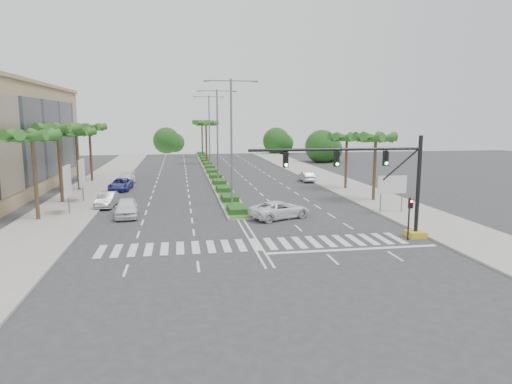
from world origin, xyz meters
TOP-DOWN VIEW (x-y plane):
  - ground at (0.00, 0.00)m, footprint 160.00×160.00m
  - footpath_right at (15.20, 20.00)m, footprint 6.00×120.00m
  - footpath_left at (-15.20, 20.00)m, footprint 6.00×120.00m
  - median at (0.00, 45.00)m, footprint 2.20×75.00m
  - median_grass at (0.00, 45.00)m, footprint 1.80×75.00m
  - signal_gantry at (9.27, -0.00)m, footprint 12.60×1.20m
  - pedestrian_signal at (10.60, -0.68)m, footprint 0.28×0.36m
  - direction_sign at (13.50, 7.99)m, footprint 2.70×0.11m
  - billboard_near at (-14.50, 12.00)m, footprint 0.18×2.10m
  - billboard_far at (-14.50, 18.00)m, footprint 0.18×2.10m
  - palm_left_near at (-16.50, 10.00)m, footprint 4.57×4.68m
  - palm_left_mid at (-16.50, 18.00)m, footprint 4.57×4.68m
  - palm_left_far at (-16.50, 26.00)m, footprint 4.57×4.68m
  - palm_left_end at (-16.50, 34.00)m, footprint 4.57×4.68m
  - palm_right_near at (14.50, 14.00)m, footprint 4.57×4.68m
  - palm_right_far at (14.50, 22.00)m, footprint 4.57×4.68m
  - palm_median_a at (0.00, 55.00)m, footprint 4.57×4.68m
  - palm_median_b at (0.00, 70.00)m, footprint 4.57×4.68m
  - streetlight_near at (0.00, 14.00)m, footprint 5.10×0.25m
  - streetlight_mid at (0.00, 30.00)m, footprint 5.10×0.25m
  - streetlight_far at (0.00, 46.00)m, footprint 5.10×0.25m
  - car_parked_a at (-9.48, 10.43)m, footprint 2.18×4.75m
  - car_parked_b at (-11.80, 15.26)m, footprint 1.84×4.37m
  - car_parked_c at (-11.80, 25.70)m, footprint 2.58×5.10m
  - car_parked_d at (-11.80, 30.54)m, footprint 2.51×5.04m
  - car_crossing at (3.35, 7.73)m, footprint 5.81×4.26m
  - car_right at (11.80, 29.28)m, footprint 1.53×4.07m

SIDE VIEW (x-z plane):
  - ground at x=0.00m, z-range 0.00..0.00m
  - footpath_right at x=15.20m, z-range 0.00..0.15m
  - footpath_left at x=-15.20m, z-range 0.00..0.15m
  - median at x=0.00m, z-range 0.00..0.20m
  - median_grass at x=0.00m, z-range 0.20..0.24m
  - car_right at x=11.80m, z-range 0.00..1.33m
  - car_parked_c at x=-11.80m, z-range 0.00..1.38m
  - car_parked_b at x=-11.80m, z-range 0.00..1.41m
  - car_parked_d at x=-11.80m, z-range 0.00..1.41m
  - car_crossing at x=3.35m, z-range 0.00..1.47m
  - car_parked_a at x=-9.48m, z-range 0.00..1.58m
  - pedestrian_signal at x=10.60m, z-range 0.54..3.54m
  - direction_sign at x=13.50m, z-range 0.75..4.15m
  - billboard_near at x=-14.50m, z-range 0.79..5.14m
  - billboard_far at x=-14.50m, z-range 0.79..5.14m
  - signal_gantry at x=9.27m, z-range -0.14..7.06m
  - palm_right_far at x=14.50m, z-range 2.54..9.29m
  - palm_right_near at x=14.50m, z-range 2.68..9.73m
  - palm_left_far at x=-16.50m, z-range 2.82..10.17m
  - palm_left_near at x=-16.50m, z-range 2.91..10.46m
  - streetlight_near at x=0.00m, z-range 0.81..12.81m
  - streetlight_mid at x=0.00m, z-range 0.81..12.81m
  - streetlight_far at x=0.00m, z-range 0.81..12.81m
  - palm_left_end at x=-16.50m, z-range 3.01..10.76m
  - palm_left_mid at x=-16.50m, z-range 3.10..11.05m
  - palm_median_a at x=0.00m, z-range 3.15..11.20m
  - palm_median_b at x=0.00m, z-range 3.15..11.20m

